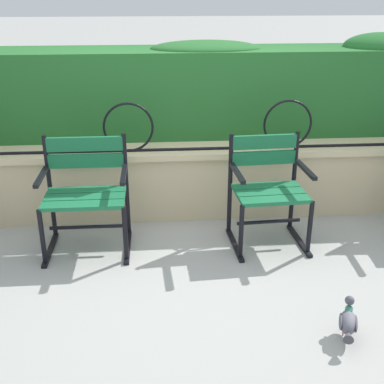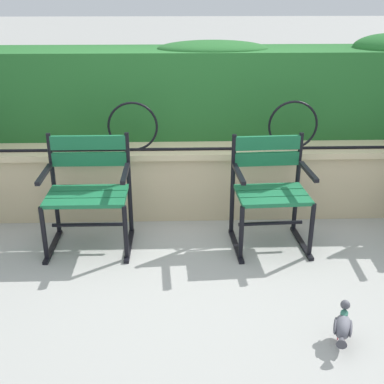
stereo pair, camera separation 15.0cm
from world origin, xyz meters
name	(u,v)px [view 2 (the right image)]	position (x,y,z in m)	size (l,w,h in m)	color
ground_plane	(193,269)	(0.00, 0.00, 0.00)	(60.00, 60.00, 0.00)	#9E9E99
stone_wall	(189,180)	(0.00, 0.97, 0.31)	(7.82, 0.41, 0.62)	#C6B289
iron_arch_fence	(144,131)	(-0.38, 0.89, 0.79)	(7.28, 0.02, 0.42)	black
hedge_row	(188,88)	(0.01, 1.47, 1.03)	(7.67, 0.65, 0.89)	#236028
park_chair_centre_left	(88,189)	(-0.79, 0.43, 0.47)	(0.64, 0.52, 0.86)	#19663D
park_chair_centre_right	(270,189)	(0.61, 0.41, 0.46)	(0.60, 0.55, 0.85)	#19663D
pigeon_near_chairs	(343,326)	(0.83, -0.82, 0.11)	(0.16, 0.28, 0.22)	#5B5B66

